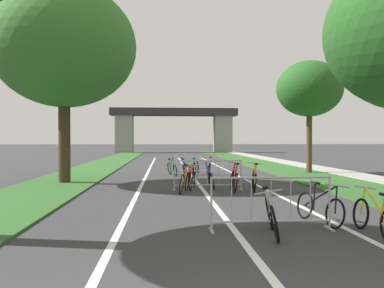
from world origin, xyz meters
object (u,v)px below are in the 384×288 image
(tree_right_pine_far, at_px, (309,89))
(bicycle_silver_6, at_px, (271,216))
(bicycle_yellow_10, at_px, (375,217))
(bicycle_red_1, at_px, (192,179))
(bicycle_teal_3, at_px, (196,167))
(bicycle_yellow_0, at_px, (254,180))
(bicycle_blue_4, at_px, (210,178))
(tree_left_oak_near, at_px, (64,47))
(bicycle_red_11, at_px, (234,180))
(crowd_barrier_nearest, at_px, (271,204))
(bicycle_green_5, at_px, (172,168))
(bicycle_orange_9, at_px, (185,181))
(bicycle_white_2, at_px, (210,168))
(crowd_barrier_second, at_px, (208,175))
(bicycle_black_7, at_px, (319,207))
(bicycle_purple_8, at_px, (185,168))
(crowd_barrier_third, at_px, (200,164))

(tree_right_pine_far, height_order, bicycle_silver_6, tree_right_pine_far)
(bicycle_silver_6, bearing_deg, bicycle_yellow_10, -173.63)
(bicycle_red_1, distance_m, bicycle_teal_3, 6.21)
(tree_right_pine_far, xyz_separation_m, bicycle_yellow_0, (-4.49, -6.81, -4.02))
(bicycle_yellow_0, distance_m, bicycle_blue_4, 1.67)
(tree_left_oak_near, distance_m, bicycle_red_11, 8.71)
(tree_left_oak_near, height_order, crowd_barrier_nearest, tree_left_oak_near)
(tree_right_pine_far, height_order, bicycle_yellow_10, tree_right_pine_far)
(tree_left_oak_near, bearing_deg, bicycle_green_5, 36.21)
(bicycle_teal_3, bearing_deg, bicycle_orange_9, -84.21)
(tree_right_pine_far, relative_size, bicycle_white_2, 3.42)
(crowd_barrier_second, relative_size, bicycle_green_5, 1.46)
(bicycle_blue_4, relative_size, bicycle_silver_6, 0.99)
(bicycle_green_5, relative_size, bicycle_black_7, 0.99)
(bicycle_purple_8, distance_m, bicycle_yellow_10, 12.75)
(bicycle_yellow_10, bearing_deg, bicycle_teal_3, 100.35)
(crowd_barrier_second, bearing_deg, bicycle_yellow_10, -70.65)
(bicycle_red_1, distance_m, bicycle_blue_4, 0.69)
(bicycle_orange_9, bearing_deg, bicycle_yellow_10, -48.58)
(bicycle_green_5, height_order, bicycle_orange_9, bicycle_green_5)
(bicycle_silver_6, xyz_separation_m, bicycle_yellow_10, (1.90, -0.12, -0.02))
(tree_left_oak_near, xyz_separation_m, bicycle_white_2, (6.26, 3.17, -5.14))
(bicycle_red_11, bearing_deg, tree_left_oak_near, 158.80)
(bicycle_teal_3, xyz_separation_m, bicycle_green_5, (-1.25, -0.77, -0.00))
(bicycle_yellow_10, height_order, bicycle_red_11, bicycle_red_11)
(bicycle_blue_4, bearing_deg, bicycle_teal_3, 90.35)
(bicycle_black_7, height_order, bicycle_purple_8, bicycle_purple_8)
(bicycle_blue_4, bearing_deg, crowd_barrier_third, 88.55)
(crowd_barrier_nearest, bearing_deg, bicycle_orange_9, 103.97)
(bicycle_green_5, bearing_deg, bicycle_purple_8, 160.17)
(tree_right_pine_far, xyz_separation_m, bicycle_silver_6, (-5.59, -13.00, -4.04))
(crowd_barrier_third, distance_m, bicycle_white_2, 0.62)
(bicycle_white_2, relative_size, bicycle_green_5, 1.04)
(crowd_barrier_nearest, height_order, bicycle_orange_9, crowd_barrier_nearest)
(crowd_barrier_second, height_order, bicycle_teal_3, crowd_barrier_second)
(crowd_barrier_second, height_order, bicycle_yellow_0, crowd_barrier_second)
(bicycle_white_2, height_order, bicycle_teal_3, bicycle_white_2)
(bicycle_green_5, bearing_deg, tree_left_oak_near, 22.31)
(bicycle_teal_3, bearing_deg, bicycle_red_11, -70.58)
(bicycle_purple_8, height_order, bicycle_yellow_10, bicycle_purple_8)
(bicycle_yellow_0, distance_m, bicycle_yellow_10, 6.36)
(bicycle_white_2, distance_m, bicycle_teal_3, 1.02)
(bicycle_blue_4, bearing_deg, bicycle_green_5, 103.73)
(tree_left_oak_near, height_order, tree_right_pine_far, tree_left_oak_near)
(crowd_barrier_second, bearing_deg, bicycle_red_1, 143.66)
(tree_left_oak_near, xyz_separation_m, bicycle_purple_8, (5.03, 3.16, -5.15))
(crowd_barrier_nearest, relative_size, bicycle_white_2, 1.40)
(crowd_barrier_second, xyz_separation_m, bicycle_red_11, (0.86, -0.37, -0.14))
(crowd_barrier_third, distance_m, bicycle_purple_8, 0.92)
(bicycle_black_7, height_order, bicycle_red_11, bicycle_red_11)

